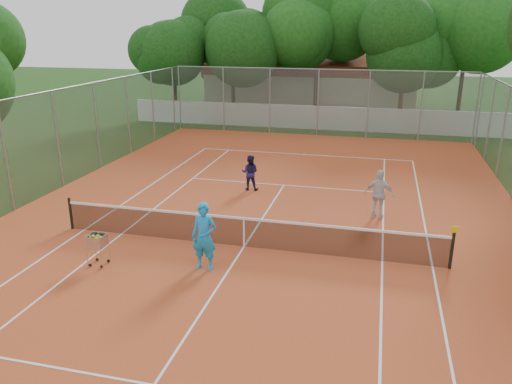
% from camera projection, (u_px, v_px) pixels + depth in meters
% --- Properties ---
extents(ground, '(120.00, 120.00, 0.00)m').
position_uv_depth(ground, '(244.00, 247.00, 15.25)').
color(ground, '#16390F').
rests_on(ground, ground).
extents(court_pad, '(18.00, 34.00, 0.02)m').
position_uv_depth(court_pad, '(244.00, 247.00, 15.25)').
color(court_pad, '#BC4D24').
rests_on(court_pad, ground).
extents(court_lines, '(10.98, 23.78, 0.01)m').
position_uv_depth(court_lines, '(244.00, 247.00, 15.25)').
color(court_lines, white).
rests_on(court_lines, court_pad).
extents(tennis_net, '(11.88, 0.10, 0.98)m').
position_uv_depth(tennis_net, '(244.00, 232.00, 15.09)').
color(tennis_net, black).
rests_on(tennis_net, court_pad).
extents(perimeter_fence, '(18.00, 34.00, 4.00)m').
position_uv_depth(perimeter_fence, '(244.00, 185.00, 14.62)').
color(perimeter_fence, slate).
rests_on(perimeter_fence, ground).
extents(boundary_wall, '(26.00, 0.30, 1.50)m').
position_uv_depth(boundary_wall, '(321.00, 118.00, 32.50)').
color(boundary_wall, white).
rests_on(boundary_wall, ground).
extents(clubhouse, '(16.40, 9.00, 4.40)m').
position_uv_depth(clubhouse, '(313.00, 79.00, 41.71)').
color(clubhouse, beige).
rests_on(clubhouse, ground).
extents(tropical_trees, '(29.00, 19.00, 10.00)m').
position_uv_depth(tropical_trees, '(329.00, 48.00, 33.92)').
color(tropical_trees, '#0D350D').
rests_on(tropical_trees, ground).
extents(player_near, '(0.71, 0.47, 1.93)m').
position_uv_depth(player_near, '(204.00, 237.00, 13.58)').
color(player_near, '#1991DA').
rests_on(player_near, court_pad).
extents(player_far_left, '(0.74, 0.59, 1.46)m').
position_uv_depth(player_far_left, '(250.00, 172.00, 20.36)').
color(player_far_left, '#1C194B').
rests_on(player_far_left, court_pad).
extents(player_far_right, '(1.08, 0.59, 1.74)m').
position_uv_depth(player_far_right, '(379.00, 194.00, 17.27)').
color(player_far_right, silver).
rests_on(player_far_right, court_pad).
extents(ball_hopper, '(0.61, 0.61, 1.00)m').
position_uv_depth(ball_hopper, '(98.00, 249.00, 13.94)').
color(ball_hopper, '#B4B6BC').
rests_on(ball_hopper, court_pad).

